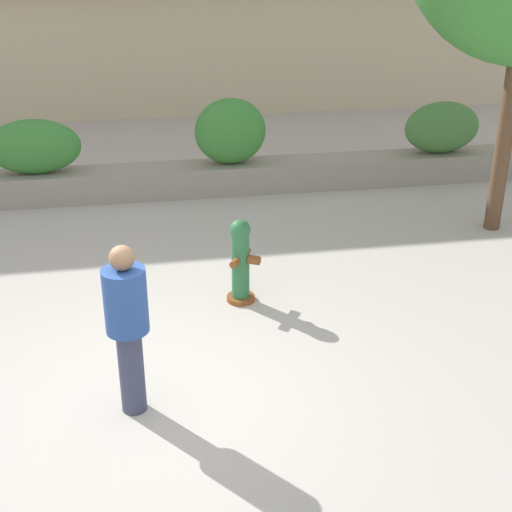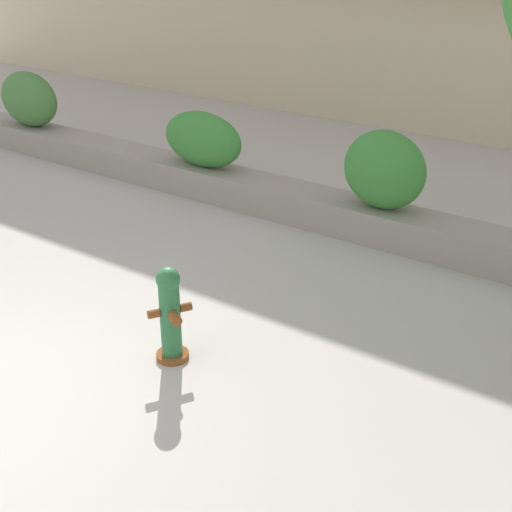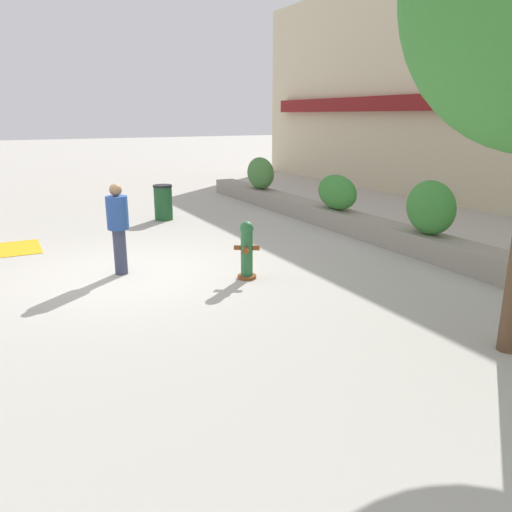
{
  "view_description": "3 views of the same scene",
  "coord_description": "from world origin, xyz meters",
  "px_view_note": "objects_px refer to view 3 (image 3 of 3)",
  "views": [
    {
      "loc": [
        0.06,
        -5.86,
        4.25
      ],
      "look_at": [
        1.46,
        2.18,
        0.47
      ],
      "focal_mm": 50.0,
      "sensor_mm": 36.0,
      "label": 1
    },
    {
      "loc": [
        5.64,
        -2.84,
        4.34
      ],
      "look_at": [
        1.1,
        3.67,
        0.49
      ],
      "focal_mm": 50.0,
      "sensor_mm": 36.0,
      "label": 2
    },
    {
      "loc": [
        9.15,
        -2.0,
        2.93
      ],
      "look_at": [
        1.3,
        2.08,
        0.43
      ],
      "focal_mm": 35.0,
      "sensor_mm": 36.0,
      "label": 3
    }
  ],
  "objects_px": {
    "fire_hydrant": "(247,250)",
    "trash_bin": "(163,202)",
    "hedge_bush_2": "(431,208)",
    "hedge_bush_1": "(337,192)",
    "pedestrian": "(118,223)",
    "hedge_bush_0": "(260,173)"
  },
  "relations": [
    {
      "from": "hedge_bush_0",
      "to": "trash_bin",
      "type": "relative_size",
      "value": 1.42
    },
    {
      "from": "hedge_bush_1",
      "to": "hedge_bush_2",
      "type": "bearing_deg",
      "value": 0.0
    },
    {
      "from": "hedge_bush_2",
      "to": "pedestrian",
      "type": "height_order",
      "value": "pedestrian"
    },
    {
      "from": "hedge_bush_1",
      "to": "fire_hydrant",
      "type": "bearing_deg",
      "value": -55.33
    },
    {
      "from": "fire_hydrant",
      "to": "pedestrian",
      "type": "height_order",
      "value": "pedestrian"
    },
    {
      "from": "fire_hydrant",
      "to": "trash_bin",
      "type": "distance_m",
      "value": 5.99
    },
    {
      "from": "fire_hydrant",
      "to": "trash_bin",
      "type": "xyz_separation_m",
      "value": [
        -5.98,
        0.27,
        -0.04
      ]
    },
    {
      "from": "hedge_bush_0",
      "to": "fire_hydrant",
      "type": "height_order",
      "value": "hedge_bush_0"
    },
    {
      "from": "hedge_bush_1",
      "to": "fire_hydrant",
      "type": "xyz_separation_m",
      "value": [
        2.82,
        -4.08,
        -0.41
      ]
    },
    {
      "from": "hedge_bush_1",
      "to": "pedestrian",
      "type": "xyz_separation_m",
      "value": [
        1.47,
        -6.09,
        0.03
      ]
    },
    {
      "from": "hedge_bush_2",
      "to": "hedge_bush_0",
      "type": "bearing_deg",
      "value": 180.0
    },
    {
      "from": "pedestrian",
      "to": "trash_bin",
      "type": "bearing_deg",
      "value": 153.77
    },
    {
      "from": "pedestrian",
      "to": "trash_bin",
      "type": "xyz_separation_m",
      "value": [
        -4.63,
        2.28,
        -0.48
      ]
    },
    {
      "from": "hedge_bush_2",
      "to": "trash_bin",
      "type": "height_order",
      "value": "hedge_bush_2"
    },
    {
      "from": "trash_bin",
      "to": "hedge_bush_0",
      "type": "bearing_deg",
      "value": 107.38
    },
    {
      "from": "hedge_bush_2",
      "to": "hedge_bush_1",
      "type": "bearing_deg",
      "value": 180.0
    },
    {
      "from": "hedge_bush_2",
      "to": "trash_bin",
      "type": "relative_size",
      "value": 1.22
    },
    {
      "from": "hedge_bush_0",
      "to": "trash_bin",
      "type": "distance_m",
      "value": 4.02
    },
    {
      "from": "fire_hydrant",
      "to": "pedestrian",
      "type": "distance_m",
      "value": 2.46
    },
    {
      "from": "hedge_bush_2",
      "to": "pedestrian",
      "type": "bearing_deg",
      "value": -106.51
    },
    {
      "from": "hedge_bush_1",
      "to": "trash_bin",
      "type": "bearing_deg",
      "value": -129.71
    },
    {
      "from": "pedestrian",
      "to": "hedge_bush_1",
      "type": "bearing_deg",
      "value": 103.54
    }
  ]
}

